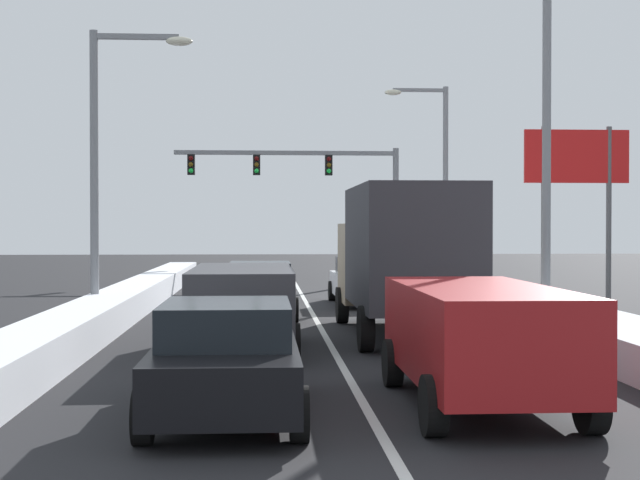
{
  "coord_description": "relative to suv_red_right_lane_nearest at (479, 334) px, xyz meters",
  "views": [
    {
      "loc": [
        -1.41,
        -5.81,
        2.5
      ],
      "look_at": [
        0.9,
        31.04,
        1.93
      ],
      "focal_mm": 51.25,
      "sensor_mm": 36.0,
      "label": 1
    }
  ],
  "objects": [
    {
      "name": "suv_red_right_lane_nearest",
      "position": [
        0.0,
        0.0,
        0.0
      ],
      "size": [
        2.16,
        4.9,
        1.67
      ],
      "color": "maroon",
      "rests_on": "ground"
    },
    {
      "name": "traffic_light_gantry",
      "position": [
        -0.38,
        30.68,
        3.71
      ],
      "size": [
        10.6,
        0.47,
        6.2
      ],
      "color": "slate",
      "rests_on": "ground"
    },
    {
      "name": "ground_plane",
      "position": [
        -1.56,
        8.35,
        -1.02
      ],
      "size": [
        120.0,
        120.0,
        0.0
      ],
      "primitive_type": "plane",
      "color": "black"
    },
    {
      "name": "box_truck_right_lane_second",
      "position": [
        0.19,
        8.05,
        0.88
      ],
      "size": [
        2.53,
        7.2,
        3.36
      ],
      "color": "#937F60",
      "rests_on": "ground"
    },
    {
      "name": "sedan_black_center_lane_nearest",
      "position": [
        -3.44,
        -0.39,
        -0.25
      ],
      "size": [
        2.0,
        4.5,
        1.51
      ],
      "color": "black",
      "rests_on": "ground"
    },
    {
      "name": "street_lamp_left_mid",
      "position": [
        -6.96,
        11.67,
        3.56
      ],
      "size": [
        2.66,
        0.36,
        7.57
      ],
      "color": "gray",
      "rests_on": "ground"
    },
    {
      "name": "roadside_sign_right",
      "position": [
        6.47,
        14.61,
        3.0
      ],
      "size": [
        3.2,
        0.16,
        5.5
      ],
      "color": "#59595B",
      "rests_on": "ground"
    },
    {
      "name": "snow_bank_left_shoulder",
      "position": [
        -6.86,
        12.07,
        -0.65
      ],
      "size": [
        1.27,
        40.96,
        0.73
      ],
      "primitive_type": "cube",
      "color": "white",
      "rests_on": "ground"
    },
    {
      "name": "lane_stripe_between_right_lane_and_center_lane",
      "position": [
        -1.56,
        12.07,
        -1.01
      ],
      "size": [
        0.14,
        40.96,
        0.01
      ],
      "primitive_type": "cube",
      "color": "silver",
      "rests_on": "ground"
    },
    {
      "name": "sedan_white_right_lane_third",
      "position": [
        0.23,
        16.48,
        -0.25
      ],
      "size": [
        2.0,
        4.5,
        1.51
      ],
      "color": "silver",
      "rests_on": "ground"
    },
    {
      "name": "street_lamp_right_mid",
      "position": [
        3.82,
        10.21,
        4.3
      ],
      "size": [
        2.66,
        0.36,
        8.98
      ],
      "color": "gray",
      "rests_on": "ground"
    },
    {
      "name": "suv_charcoal_center_lane_second",
      "position": [
        -3.38,
        5.81,
        0.0
      ],
      "size": [
        2.16,
        4.9,
        1.67
      ],
      "color": "#38383D",
      "rests_on": "ground"
    },
    {
      "name": "street_lamp_right_far",
      "position": [
        4.24,
        25.1,
        3.93
      ],
      "size": [
        2.66,
        0.36,
        8.27
      ],
      "color": "gray",
      "rests_on": "ground"
    },
    {
      "name": "snow_bank_right_shoulder",
      "position": [
        3.74,
        12.07,
        -0.68
      ],
      "size": [
        1.96,
        40.96,
        0.67
      ],
      "primitive_type": "cube",
      "color": "white",
      "rests_on": "ground"
    },
    {
      "name": "sedan_silver_center_lane_third",
      "position": [
        -3.05,
        12.75,
        -0.25
      ],
      "size": [
        2.0,
        4.5,
        1.51
      ],
      "color": "#B7BABF",
      "rests_on": "ground"
    }
  ]
}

